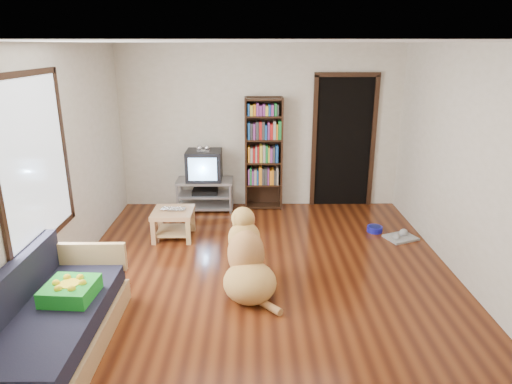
{
  "coord_description": "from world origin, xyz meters",
  "views": [
    {
      "loc": [
        -0.12,
        -4.8,
        2.58
      ],
      "look_at": [
        -0.09,
        0.37,
        0.9
      ],
      "focal_mm": 32.0,
      "sensor_mm": 36.0,
      "label": 1
    }
  ],
  "objects_px": {
    "green_cushion": "(70,291)",
    "tv_stand": "(205,193)",
    "dog_bowl": "(375,229)",
    "sofa": "(52,325)",
    "laptop": "(172,210)",
    "bookshelf": "(264,148)",
    "dog": "(247,262)",
    "coffee_table": "(173,219)",
    "crt_tv": "(204,165)",
    "grey_rag": "(401,238)"
  },
  "relations": [
    {
      "from": "green_cushion",
      "to": "tv_stand",
      "type": "distance_m",
      "value": 3.56
    },
    {
      "from": "dog_bowl",
      "to": "sofa",
      "type": "relative_size",
      "value": 0.12
    },
    {
      "from": "green_cushion",
      "to": "laptop",
      "type": "height_order",
      "value": "green_cushion"
    },
    {
      "from": "bookshelf",
      "to": "dog",
      "type": "xyz_separation_m",
      "value": [
        -0.24,
        -2.69,
        -0.67
      ]
    },
    {
      "from": "green_cushion",
      "to": "laptop",
      "type": "bearing_deg",
      "value": 81.37
    },
    {
      "from": "laptop",
      "to": "coffee_table",
      "type": "distance_m",
      "value": 0.14
    },
    {
      "from": "laptop",
      "to": "coffee_table",
      "type": "bearing_deg",
      "value": 93.11
    },
    {
      "from": "green_cushion",
      "to": "dog_bowl",
      "type": "distance_m",
      "value": 4.22
    },
    {
      "from": "crt_tv",
      "to": "sofa",
      "type": "xyz_separation_m",
      "value": [
        -0.97,
        -3.65,
        -0.48
      ]
    },
    {
      "from": "green_cushion",
      "to": "crt_tv",
      "type": "relative_size",
      "value": 0.73
    },
    {
      "from": "grey_rag",
      "to": "coffee_table",
      "type": "relative_size",
      "value": 0.73
    },
    {
      "from": "crt_tv",
      "to": "coffee_table",
      "type": "bearing_deg",
      "value": -105.5
    },
    {
      "from": "crt_tv",
      "to": "bookshelf",
      "type": "height_order",
      "value": "bookshelf"
    },
    {
      "from": "dog_bowl",
      "to": "sofa",
      "type": "xyz_separation_m",
      "value": [
        -3.51,
        -2.66,
        0.22
      ]
    },
    {
      "from": "grey_rag",
      "to": "bookshelf",
      "type": "height_order",
      "value": "bookshelf"
    },
    {
      "from": "green_cushion",
      "to": "sofa",
      "type": "xyz_separation_m",
      "value": [
        -0.12,
        -0.18,
        -0.23
      ]
    },
    {
      "from": "coffee_table",
      "to": "dog_bowl",
      "type": "bearing_deg",
      "value": 3.59
    },
    {
      "from": "dog_bowl",
      "to": "sofa",
      "type": "height_order",
      "value": "sofa"
    },
    {
      "from": "tv_stand",
      "to": "dog",
      "type": "height_order",
      "value": "dog"
    },
    {
      "from": "tv_stand",
      "to": "coffee_table",
      "type": "relative_size",
      "value": 1.64
    },
    {
      "from": "laptop",
      "to": "crt_tv",
      "type": "xyz_separation_m",
      "value": [
        0.33,
        1.21,
        0.33
      ]
    },
    {
      "from": "sofa",
      "to": "grey_rag",
      "type": "bearing_deg",
      "value": 32.28
    },
    {
      "from": "dog_bowl",
      "to": "tv_stand",
      "type": "height_order",
      "value": "tv_stand"
    },
    {
      "from": "green_cushion",
      "to": "tv_stand",
      "type": "bearing_deg",
      "value": 80.54
    },
    {
      "from": "coffee_table",
      "to": "dog",
      "type": "distance_m",
      "value": 1.78
    },
    {
      "from": "dog_bowl",
      "to": "grey_rag",
      "type": "height_order",
      "value": "dog_bowl"
    },
    {
      "from": "grey_rag",
      "to": "bookshelf",
      "type": "distance_m",
      "value": 2.5
    },
    {
      "from": "grey_rag",
      "to": "dog",
      "type": "distance_m",
      "value": 2.54
    },
    {
      "from": "green_cushion",
      "to": "coffee_table",
      "type": "bearing_deg",
      "value": 81.53
    },
    {
      "from": "dog_bowl",
      "to": "grey_rag",
      "type": "bearing_deg",
      "value": -39.81
    },
    {
      "from": "coffee_table",
      "to": "crt_tv",
      "type": "bearing_deg",
      "value": 74.5
    },
    {
      "from": "laptop",
      "to": "sofa",
      "type": "xyz_separation_m",
      "value": [
        -0.65,
        -2.45,
        -0.15
      ]
    },
    {
      "from": "green_cushion",
      "to": "coffee_table",
      "type": "xyz_separation_m",
      "value": [
        0.52,
        2.3,
        -0.21
      ]
    },
    {
      "from": "laptop",
      "to": "bookshelf",
      "type": "height_order",
      "value": "bookshelf"
    },
    {
      "from": "grey_rag",
      "to": "sofa",
      "type": "distance_m",
      "value": 4.51
    },
    {
      "from": "tv_stand",
      "to": "dog",
      "type": "relative_size",
      "value": 0.86
    },
    {
      "from": "crt_tv",
      "to": "sofa",
      "type": "distance_m",
      "value": 3.81
    },
    {
      "from": "tv_stand",
      "to": "bookshelf",
      "type": "xyz_separation_m",
      "value": [
        0.95,
        0.09,
        0.73
      ]
    },
    {
      "from": "tv_stand",
      "to": "green_cushion",
      "type": "bearing_deg",
      "value": -103.84
    },
    {
      "from": "dog_bowl",
      "to": "sofa",
      "type": "bearing_deg",
      "value": -142.87
    },
    {
      "from": "grey_rag",
      "to": "crt_tv",
      "type": "height_order",
      "value": "crt_tv"
    },
    {
      "from": "crt_tv",
      "to": "grey_rag",
      "type": "bearing_deg",
      "value": -23.76
    },
    {
      "from": "laptop",
      "to": "sofa",
      "type": "distance_m",
      "value": 2.53
    },
    {
      "from": "bookshelf",
      "to": "dog",
      "type": "bearing_deg",
      "value": -95.03
    },
    {
      "from": "sofa",
      "to": "dog",
      "type": "distance_m",
      "value": 1.98
    },
    {
      "from": "green_cushion",
      "to": "dog_bowl",
      "type": "height_order",
      "value": "green_cushion"
    },
    {
      "from": "green_cushion",
      "to": "crt_tv",
      "type": "height_order",
      "value": "crt_tv"
    },
    {
      "from": "grey_rag",
      "to": "crt_tv",
      "type": "xyz_separation_m",
      "value": [
        -2.83,
        1.25,
        0.73
      ]
    },
    {
      "from": "grey_rag",
      "to": "coffee_table",
      "type": "bearing_deg",
      "value": 178.72
    },
    {
      "from": "bookshelf",
      "to": "crt_tv",
      "type": "bearing_deg",
      "value": -175.68
    }
  ]
}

